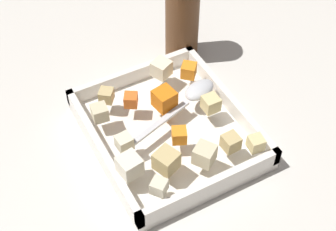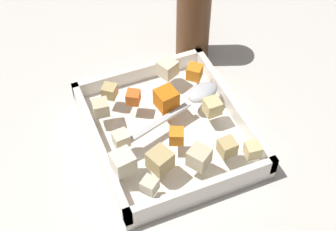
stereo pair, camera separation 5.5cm
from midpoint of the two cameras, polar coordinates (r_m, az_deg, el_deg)
The scene contains 19 objects.
ground_plane at distance 0.87m, azimuth -0.66°, elevation -3.12°, with size 4.00×4.00×0.00m, color beige.
baking_dish at distance 0.87m, azimuth -1.81°, elevation -1.94°, with size 0.29×0.26×0.05m.
carrot_chunk_far_right at distance 0.80m, azimuth -0.66°, elevation -2.34°, with size 0.02×0.02×0.02m, color orange.
carrot_chunk_mid_left at distance 0.91m, azimuth 0.64°, elevation 5.11°, with size 0.03×0.03×0.03m, color orange.
carrot_chunk_corner_nw at distance 0.86m, azimuth -6.08°, elevation 1.71°, with size 0.02×0.02×0.02m, color orange.
carrot_chunk_front_center at distance 0.85m, azimuth -2.11°, elevation 1.89°, with size 0.03×0.03×0.03m, color orange.
potato_chunk_near_left at distance 0.77m, azimuth -2.25°, elevation -5.26°, with size 0.03×0.03×0.03m, color tan.
potato_chunk_near_spoon at distance 0.80m, azimuth 5.21°, elevation -3.13°, with size 0.03×0.03×0.03m, color tan.
potato_chunk_far_left at distance 0.87m, azimuth -8.83°, elevation 2.20°, with size 0.02×0.02×0.02m, color tan.
potato_chunk_near_right at distance 0.85m, azimuth 3.07°, elevation 1.31°, with size 0.03×0.03×0.03m, color #E0CC89.
potato_chunk_back_center at distance 0.91m, azimuth -2.49°, elevation 5.32°, with size 0.03×0.03×0.03m, color beige.
potato_chunk_corner_sw at distance 0.80m, azimuth -6.83°, elevation -3.37°, with size 0.02×0.02×0.02m, color beige.
potato_chunk_heap_side at distance 0.78m, azimuth 2.39°, elevation -4.43°, with size 0.03×0.03×0.03m, color beige.
potato_chunk_rim_edge at distance 0.80m, azimuth 8.06°, elevation -3.23°, with size 0.02×0.02×0.02m, color #E0CC89.
potato_chunk_mid_right at distance 0.85m, azimuth -9.63°, elevation 0.26°, with size 0.03×0.03×0.03m, color beige.
parsnip_chunk_under_handle at distance 0.77m, azimuth -6.45°, elevation -5.78°, with size 0.03×0.03×0.03m, color silver.
parsnip_chunk_heap_top at distance 0.75m, azimuth -3.15°, elevation -8.16°, with size 0.02×0.02×0.02m, color beige.
serving_spoon at distance 0.87m, azimuth 1.18°, elevation 2.38°, with size 0.08×0.20×0.02m.
pepper_mill at distance 0.96m, azimuth -0.02°, elevation 11.55°, with size 0.06×0.06×0.23m.
Camera 1 is at (-0.47, 0.27, 0.68)m, focal length 53.51 mm.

